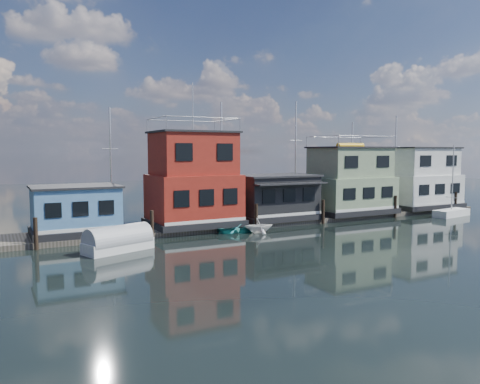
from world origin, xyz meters
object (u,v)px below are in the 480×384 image
houseboat_dark (274,197)px  dinghy_white (259,225)px  houseboat_blue (76,210)px  houseboat_green (350,182)px  houseboat_red (193,181)px  tarp_runabout (118,241)px  dinghy_teal (238,228)px  day_sailer (451,212)px  houseboat_white (419,179)px

houseboat_dark → dinghy_white: (-4.00, -4.05, -1.80)m
houseboat_blue → dinghy_white: (13.50, -4.07, -1.59)m
houseboat_green → houseboat_red: bearing=-180.0°
houseboat_blue → houseboat_green: (26.50, 0.00, 1.34)m
houseboat_blue → houseboat_green: bearing=0.0°
houseboat_blue → houseboat_dark: houseboat_dark is taller
houseboat_dark → houseboat_green: size_ratio=0.88×
houseboat_green → houseboat_blue: bearing=-180.0°
houseboat_green → tarp_runabout: bearing=-166.9°
dinghy_white → houseboat_dark: bearing=-33.1°
dinghy_teal → houseboat_red: bearing=45.9°
houseboat_red → day_sailer: bearing=-10.6°
day_sailer → dinghy_teal: bearing=166.3°
houseboat_blue → dinghy_white: 14.19m
houseboat_red → tarp_runabout: size_ratio=2.43×
houseboat_red → day_sailer: size_ratio=1.64×
houseboat_red → houseboat_green: (17.00, 0.00, -0.55)m
houseboat_green → houseboat_white: size_ratio=1.00×
houseboat_red → houseboat_dark: 8.18m
dinghy_white → tarp_runabout: (-11.73, -1.71, 0.07)m
day_sailer → tarp_runabout: (-33.90, -0.88, 0.26)m
houseboat_white → tarp_runabout: 35.32m
dinghy_white → houseboat_blue: bearing=84.7°
houseboat_green → day_sailer: bearing=-28.1°
day_sailer → dinghy_white: size_ratio=3.07×
houseboat_blue → houseboat_green: size_ratio=0.76×
houseboat_red → houseboat_white: houseboat_red is taller
houseboat_blue → day_sailer: day_sailer is taller
houseboat_red → tarp_runabout: 10.23m
houseboat_white → dinghy_white: (-23.00, -4.07, -2.92)m
houseboat_dark → houseboat_white: size_ratio=0.88×
dinghy_teal → dinghy_white: size_ratio=1.55×
houseboat_dark → day_sailer: bearing=-15.0°
dinghy_teal → day_sailer: size_ratio=0.50×
houseboat_green → houseboat_white: houseboat_green is taller
day_sailer → dinghy_white: bearing=168.8°
houseboat_red → dinghy_teal: bearing=-48.0°
houseboat_green → dinghy_white: (-13.00, -4.07, -2.93)m
houseboat_blue → houseboat_red: bearing=0.0°
dinghy_teal → day_sailer: bearing=-90.6°
tarp_runabout → day_sailer: bearing=-18.0°
houseboat_green → dinghy_white: bearing=-162.6°
dinghy_white → tarp_runabout: 11.85m
houseboat_red → houseboat_green: 17.01m
houseboat_red → tarp_runabout: houseboat_red is taller
houseboat_dark → houseboat_white: (19.00, 0.02, 1.12)m
houseboat_white → houseboat_red: bearing=-180.0°
houseboat_red → dinghy_teal: size_ratio=3.26×
dinghy_white → day_sailer: bearing=-80.7°
houseboat_dark → tarp_runabout: size_ratio=1.52×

